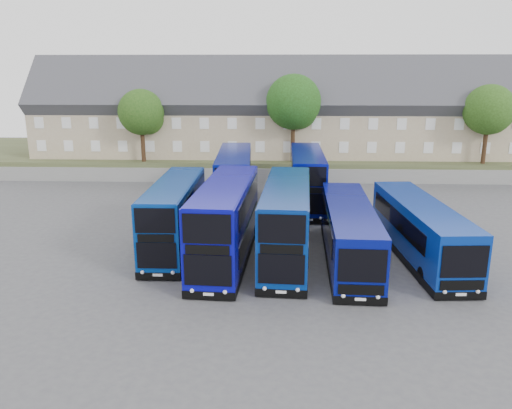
% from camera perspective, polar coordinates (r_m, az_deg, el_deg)
% --- Properties ---
extents(ground, '(120.00, 120.00, 0.00)m').
position_cam_1_polar(ground, '(29.87, 1.99, -7.38)').
color(ground, '#46464B').
rests_on(ground, ground).
extents(retaining_wall, '(70.00, 0.40, 1.50)m').
position_cam_1_polar(retaining_wall, '(52.71, 2.03, 3.33)').
color(retaining_wall, slate).
rests_on(retaining_wall, ground).
extents(earth_bank, '(80.00, 20.00, 2.00)m').
position_cam_1_polar(earth_bank, '(62.50, 2.04, 5.39)').
color(earth_bank, '#434829').
rests_on(earth_bank, ground).
extents(terrace_row, '(54.00, 10.40, 11.20)m').
position_cam_1_polar(terrace_row, '(57.84, 2.09, 10.21)').
color(terrace_row, tan).
rests_on(terrace_row, earth_bank).
extents(dd_front_left, '(2.58, 11.11, 4.41)m').
position_cam_1_polar(dd_front_left, '(33.03, -9.24, -1.39)').
color(dd_front_left, navy).
rests_on(dd_front_left, ground).
extents(dd_front_mid, '(3.52, 12.24, 4.81)m').
position_cam_1_polar(dd_front_mid, '(30.68, -3.44, -2.10)').
color(dd_front_mid, '#08089E').
rests_on(dd_front_mid, ground).
extents(dd_front_right, '(3.48, 11.97, 4.70)m').
position_cam_1_polar(dd_front_right, '(30.82, 3.49, -2.13)').
color(dd_front_right, navy).
rests_on(dd_front_right, ground).
extents(dd_rear_left, '(3.20, 12.06, 4.75)m').
position_cam_1_polar(dd_rear_left, '(42.62, -2.48, 2.72)').
color(dd_rear_left, navy).
rests_on(dd_rear_left, ground).
extents(dd_rear_right, '(2.97, 11.82, 4.67)m').
position_cam_1_polar(dd_rear_right, '(43.50, 5.83, 2.85)').
color(dd_rear_right, '#070D80').
rests_on(dd_rear_right, ground).
extents(coach_east_a, '(3.27, 12.96, 3.51)m').
position_cam_1_polar(coach_east_a, '(31.15, 10.55, -3.31)').
color(coach_east_a, '#060E78').
rests_on(coach_east_a, ground).
extents(coach_east_b, '(3.48, 12.93, 3.50)m').
position_cam_1_polar(coach_east_b, '(32.79, 18.22, -2.91)').
color(coach_east_b, navy).
rests_on(coach_east_b, ground).
extents(tree_west, '(4.80, 4.80, 7.65)m').
position_cam_1_polar(tree_west, '(54.68, -12.81, 10.06)').
color(tree_west, '#382314').
rests_on(tree_west, earth_bank).
extents(tree_mid, '(5.76, 5.76, 9.18)m').
position_cam_1_polar(tree_mid, '(53.39, 4.46, 11.36)').
color(tree_mid, '#382314').
rests_on(tree_mid, earth_bank).
extents(tree_east, '(5.12, 5.12, 8.16)m').
position_cam_1_polar(tree_east, '(57.36, 25.15, 9.59)').
color(tree_east, '#382314').
rests_on(tree_east, earth_bank).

